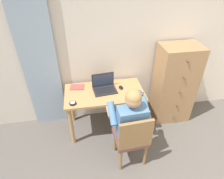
# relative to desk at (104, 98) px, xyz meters

# --- Properties ---
(wall_back) EXTENTS (4.80, 0.05, 2.50)m
(wall_back) POSITION_rel_desk_xyz_m (0.50, 0.38, 0.63)
(wall_back) COLOR beige
(wall_back) RESTS_ON ground_plane
(curtain_panel) EXTENTS (0.51, 0.03, 2.23)m
(curtain_panel) POSITION_rel_desk_xyz_m (-0.89, 0.31, 0.50)
(curtain_panel) COLOR #8EA3B7
(curtain_panel) RESTS_ON ground_plane
(desk) EXTENTS (1.18, 0.62, 0.73)m
(desk) POSITION_rel_desk_xyz_m (0.00, 0.00, 0.00)
(desk) COLOR tan
(desk) RESTS_ON ground_plane
(dresser) EXTENTS (0.61, 0.47, 1.34)m
(dresser) POSITION_rel_desk_xyz_m (1.17, 0.10, 0.05)
(dresser) COLOR #9E754C
(dresser) RESTS_ON ground_plane
(chair) EXTENTS (0.44, 0.42, 0.87)m
(chair) POSITION_rel_desk_xyz_m (0.26, -0.73, -0.13)
(chair) COLOR brown
(chair) RESTS_ON ground_plane
(person_seated) EXTENTS (0.55, 0.60, 1.19)m
(person_seated) POSITION_rel_desk_xyz_m (0.25, -0.55, 0.05)
(person_seated) COLOR #6B84AD
(person_seated) RESTS_ON ground_plane
(laptop) EXTENTS (0.36, 0.28, 0.24)m
(laptop) POSITION_rel_desk_xyz_m (0.01, 0.06, 0.16)
(laptop) COLOR #232326
(laptop) RESTS_ON desk
(computer_mouse) EXTENTS (0.06, 0.10, 0.03)m
(computer_mouse) POSITION_rel_desk_xyz_m (0.26, 0.05, 0.13)
(computer_mouse) COLOR black
(computer_mouse) RESTS_ON desk
(desk_clock) EXTENTS (0.09, 0.09, 0.03)m
(desk_clock) POSITION_rel_desk_xyz_m (-0.47, -0.22, 0.12)
(desk_clock) COLOR black
(desk_clock) RESTS_ON desk
(notebook_pad) EXTENTS (0.23, 0.17, 0.01)m
(notebook_pad) POSITION_rel_desk_xyz_m (-0.40, 0.19, 0.12)
(notebook_pad) COLOR #994742
(notebook_pad) RESTS_ON desk
(coffee_mug) EXTENTS (0.12, 0.08, 0.09)m
(coffee_mug) POSITION_rel_desk_xyz_m (0.47, -0.20, 0.16)
(coffee_mug) COLOR #33518C
(coffee_mug) RESTS_ON desk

